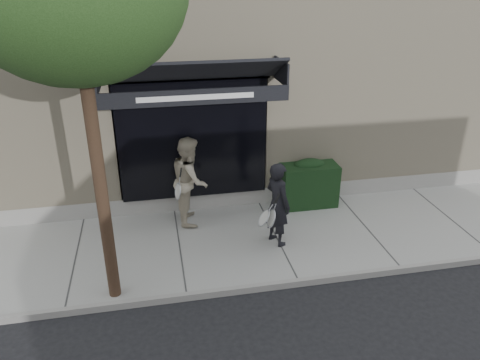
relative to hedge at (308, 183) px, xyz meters
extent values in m
plane|color=black|center=(-1.10, -1.25, -0.66)|extent=(80.00, 80.00, 0.00)
cube|color=#A3A39E|center=(-1.10, -1.25, -0.60)|extent=(20.00, 3.00, 0.12)
cube|color=gray|center=(-1.10, -2.80, -0.59)|extent=(20.00, 0.10, 0.14)
cube|color=beige|center=(-1.10, 3.75, 2.09)|extent=(14.00, 7.00, 5.50)
cube|color=gray|center=(-1.10, 0.45, -0.41)|extent=(14.02, 0.42, 0.50)
cube|color=black|center=(-2.60, 0.30, 1.14)|extent=(3.20, 0.30, 2.60)
cube|color=gray|center=(-4.20, 0.45, 1.14)|extent=(0.08, 0.40, 2.60)
cube|color=gray|center=(-1.00, 0.45, 1.14)|extent=(0.08, 0.40, 2.60)
cube|color=gray|center=(-2.60, 0.45, 2.48)|extent=(3.36, 0.40, 0.12)
cube|color=black|center=(-2.60, -0.25, 2.74)|extent=(3.60, 1.03, 0.55)
cube|color=black|center=(-2.60, -0.75, 2.35)|extent=(3.60, 0.05, 0.30)
cube|color=white|center=(-2.60, -0.78, 2.35)|extent=(2.20, 0.01, 0.10)
cube|color=black|center=(-4.38, -0.25, 2.66)|extent=(0.04, 1.00, 0.45)
cube|color=black|center=(-0.82, -0.25, 2.66)|extent=(0.04, 1.00, 0.45)
cube|color=black|center=(0.00, 0.00, -0.04)|extent=(1.30, 0.70, 1.00)
ellipsoid|color=black|center=(0.00, 0.00, 0.46)|extent=(0.71, 0.38, 0.27)
cylinder|color=black|center=(-4.30, -2.55, 1.74)|extent=(0.20, 0.20, 4.80)
imported|color=black|center=(-1.15, -1.48, 0.33)|extent=(0.64, 0.75, 1.74)
torus|color=silver|center=(-1.37, -1.85, 0.23)|extent=(0.14, 0.31, 0.30)
cylinder|color=silver|center=(-1.37, -1.85, 0.23)|extent=(0.11, 0.28, 0.26)
cylinder|color=silver|center=(-1.37, -1.85, 0.23)|extent=(0.18, 0.04, 0.07)
cylinder|color=black|center=(-1.37, -1.85, 0.23)|extent=(0.20, 0.05, 0.09)
torus|color=silver|center=(-1.50, -1.80, 0.23)|extent=(0.20, 0.31, 0.27)
cylinder|color=silver|center=(-1.50, -1.80, 0.23)|extent=(0.16, 0.28, 0.23)
cylinder|color=silver|center=(-1.50, -1.80, 0.23)|extent=(0.16, 0.03, 0.11)
cylinder|color=black|center=(-1.50, -1.80, 0.23)|extent=(0.19, 0.04, 0.13)
imported|color=#B6AA91|center=(-2.74, -0.23, 0.42)|extent=(0.78, 0.97, 1.92)
torus|color=silver|center=(-3.03, -0.55, 0.34)|extent=(0.16, 0.32, 0.30)
cylinder|color=silver|center=(-3.03, -0.55, 0.34)|extent=(0.12, 0.28, 0.27)
cylinder|color=silver|center=(-3.03, -0.55, 0.34)|extent=(0.18, 0.06, 0.06)
cylinder|color=black|center=(-3.03, -0.55, 0.34)|extent=(0.20, 0.08, 0.07)
camera|label=1|loc=(-3.46, -9.32, 4.59)|focal=35.00mm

